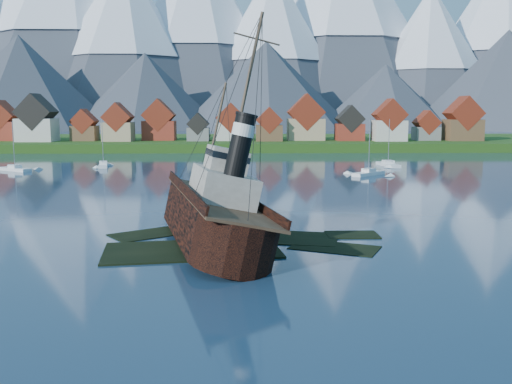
{
  "coord_description": "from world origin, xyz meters",
  "views": [
    {
      "loc": [
        2.27,
        -59.6,
        14.56
      ],
      "look_at": [
        3.81,
        6.0,
        5.0
      ],
      "focal_mm": 40.0,
      "sensor_mm": 36.0,
      "label": 1
    }
  ],
  "objects_px": {
    "tugboat_wreck": "(209,211)",
    "sailboat_e": "(388,165)",
    "sailboat_c": "(15,170)",
    "sailboat_f": "(104,166)",
    "sailboat_d": "(369,174)"
  },
  "relations": [
    {
      "from": "tugboat_wreck",
      "to": "sailboat_f",
      "type": "height_order",
      "value": "tugboat_wreck"
    },
    {
      "from": "sailboat_d",
      "to": "sailboat_c",
      "type": "bearing_deg",
      "value": -140.22
    },
    {
      "from": "sailboat_d",
      "to": "sailboat_f",
      "type": "bearing_deg",
      "value": -149.89
    },
    {
      "from": "tugboat_wreck",
      "to": "sailboat_e",
      "type": "height_order",
      "value": "tugboat_wreck"
    },
    {
      "from": "sailboat_e",
      "to": "sailboat_f",
      "type": "distance_m",
      "value": 72.85
    },
    {
      "from": "tugboat_wreck",
      "to": "sailboat_e",
      "type": "relative_size",
      "value": 2.63
    },
    {
      "from": "tugboat_wreck",
      "to": "sailboat_d",
      "type": "distance_m",
      "value": 69.97
    },
    {
      "from": "sailboat_c",
      "to": "sailboat_e",
      "type": "height_order",
      "value": "sailboat_e"
    },
    {
      "from": "sailboat_e",
      "to": "sailboat_f",
      "type": "height_order",
      "value": "sailboat_f"
    },
    {
      "from": "tugboat_wreck",
      "to": "sailboat_f",
      "type": "bearing_deg",
      "value": 97.76
    },
    {
      "from": "sailboat_e",
      "to": "tugboat_wreck",
      "type": "bearing_deg",
      "value": -123.65
    },
    {
      "from": "tugboat_wreck",
      "to": "sailboat_e",
      "type": "xyz_separation_m",
      "value": [
        41.32,
        82.59,
        -3.01
      ]
    },
    {
      "from": "sailboat_d",
      "to": "sailboat_e",
      "type": "distance_m",
      "value": 22.45
    },
    {
      "from": "tugboat_wreck",
      "to": "sailboat_c",
      "type": "bearing_deg",
      "value": 111.22
    },
    {
      "from": "sailboat_c",
      "to": "sailboat_d",
      "type": "xyz_separation_m",
      "value": [
        82.16,
        -11.1,
        0.02
      ]
    }
  ]
}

